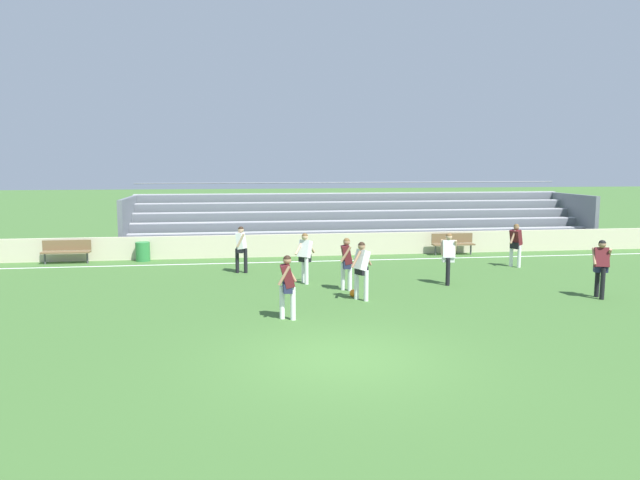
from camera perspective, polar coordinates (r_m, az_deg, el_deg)
ground_plane at (r=11.95m, az=2.28°, el=-11.32°), size 160.00×160.00×0.00m
field_line_sideline at (r=23.13m, az=-2.93°, el=-2.13°), size 44.00×0.12×0.01m
sideline_wall at (r=24.43m, az=-3.24°, el=-0.52°), size 48.00×0.16×0.93m
bleacher_stand at (r=28.04m, az=4.13°, el=2.12°), size 21.67×4.41×2.91m
bench_near_bin at (r=25.48m, az=12.76°, el=-0.18°), size 1.80×0.40×0.90m
bench_far_right at (r=24.69m, az=-23.41°, el=-0.85°), size 1.80×0.40×0.90m
trash_bin at (r=24.29m, az=-16.82°, el=-1.08°), size 0.56×0.56×0.76m
player_dark_on_ball at (r=17.81m, az=2.59°, el=-1.91°), size 0.46×0.45×1.61m
player_white_deep_cover at (r=16.56m, az=4.05°, el=-2.50°), size 0.70×0.50×1.66m
player_dark_challenging at (r=18.57m, az=25.62°, el=-2.08°), size 0.60×0.49×1.69m
player_white_dropping_back at (r=18.83m, az=-1.47°, el=-1.34°), size 0.73×0.52×1.64m
player_dark_pressing_high at (r=14.51m, az=-3.19°, el=-4.06°), size 0.51×0.44×1.61m
player_dark_wide_left at (r=23.04m, az=18.48°, el=-0.15°), size 0.67×0.49×1.62m
player_white_overlapping at (r=20.83m, az=-7.66°, el=-0.52°), size 0.42×0.58×1.65m
player_white_trailing_run at (r=19.08m, az=12.36°, el=-1.34°), size 0.50×0.40×1.66m
soccer_ball at (r=17.11m, az=3.25°, el=-5.17°), size 0.22×0.22×0.22m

